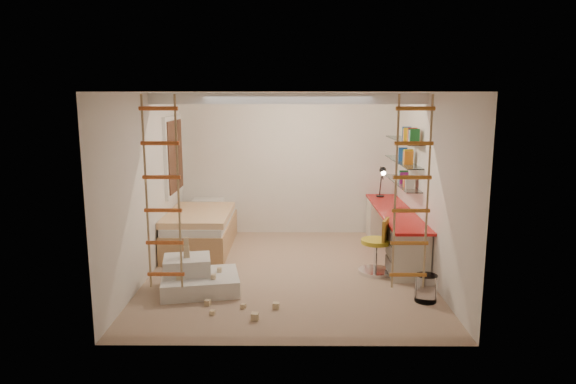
{
  "coord_description": "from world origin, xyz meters",
  "views": [
    {
      "loc": [
        0.05,
        -7.2,
        2.57
      ],
      "look_at": [
        0.0,
        0.3,
        1.15
      ],
      "focal_mm": 32.0,
      "sensor_mm": 36.0,
      "label": 1
    }
  ],
  "objects_px": {
    "bed": "(201,229)",
    "swivel_chair": "(377,253)",
    "play_platform": "(197,278)",
    "desk": "(394,231)"
  },
  "relations": [
    {
      "from": "desk",
      "to": "play_platform",
      "type": "distance_m",
      "value": 3.33
    },
    {
      "from": "play_platform",
      "to": "swivel_chair",
      "type": "bearing_deg",
      "value": 15.21
    },
    {
      "from": "bed",
      "to": "swivel_chair",
      "type": "distance_m",
      "value": 3.04
    },
    {
      "from": "bed",
      "to": "swivel_chair",
      "type": "xyz_separation_m",
      "value": [
        2.78,
        -1.25,
        -0.03
      ]
    },
    {
      "from": "bed",
      "to": "play_platform",
      "type": "height_order",
      "value": "bed"
    },
    {
      "from": "desk",
      "to": "play_platform",
      "type": "relative_size",
      "value": 2.49
    },
    {
      "from": "desk",
      "to": "swivel_chair",
      "type": "distance_m",
      "value": 0.99
    },
    {
      "from": "desk",
      "to": "bed",
      "type": "bearing_deg",
      "value": 173.51
    },
    {
      "from": "desk",
      "to": "play_platform",
      "type": "bearing_deg",
      "value": -151.82
    },
    {
      "from": "desk",
      "to": "swivel_chair",
      "type": "relative_size",
      "value": 3.39
    }
  ]
}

